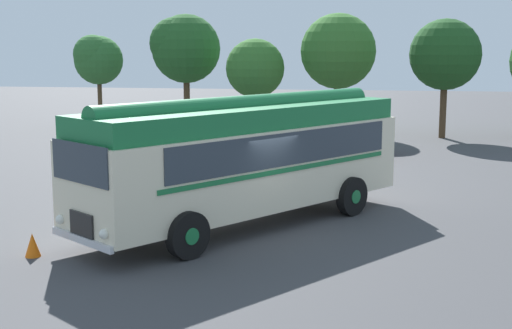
% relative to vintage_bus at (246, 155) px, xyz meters
% --- Properties ---
extents(ground_plane, '(120.00, 120.00, 0.00)m').
position_rel_vintage_bus_xyz_m(ground_plane, '(0.16, -0.44, -1.89)').
color(ground_plane, '#3D3D3F').
extents(vintage_bus, '(7.87, 9.61, 3.49)m').
position_rel_vintage_bus_xyz_m(vintage_bus, '(0.00, 0.00, 0.00)').
color(vintage_bus, beige).
rests_on(vintage_bus, ground).
extents(car_near_left, '(2.11, 4.27, 1.66)m').
position_rel_vintage_bus_xyz_m(car_near_left, '(-3.09, 12.85, -1.05)').
color(car_near_left, navy).
rests_on(car_near_left, ground).
extents(car_mid_left, '(2.24, 4.33, 1.66)m').
position_rel_vintage_bus_xyz_m(car_mid_left, '(0.01, 12.64, -1.05)').
color(car_mid_left, '#4C5156').
rests_on(car_mid_left, ground).
extents(car_mid_right, '(2.31, 4.36, 1.66)m').
position_rel_vintage_bus_xyz_m(car_mid_right, '(2.53, 13.01, -1.05)').
color(car_mid_right, maroon).
rests_on(car_mid_right, ground).
extents(tree_far_left, '(2.81, 2.84, 5.39)m').
position_rel_vintage_bus_xyz_m(tree_far_left, '(-12.58, 21.02, 2.14)').
color(tree_far_left, '#4C3823').
rests_on(tree_far_left, ground).
extents(tree_left_of_centre, '(3.93, 3.88, 6.53)m').
position_rel_vintage_bus_xyz_m(tree_left_of_centre, '(-7.44, 21.04, 2.77)').
color(tree_left_of_centre, '#4C3823').
rests_on(tree_left_of_centre, ground).
extents(tree_centre, '(3.17, 3.17, 5.15)m').
position_rel_vintage_bus_xyz_m(tree_centre, '(-3.07, 19.67, 1.64)').
color(tree_centre, '#4C3823').
rests_on(tree_centre, ground).
extents(tree_right_of_centre, '(4.07, 4.07, 6.50)m').
position_rel_vintage_bus_xyz_m(tree_right_of_centre, '(1.38, 20.76, 2.58)').
color(tree_right_of_centre, '#4C3823').
rests_on(tree_right_of_centre, ground).
extents(tree_far_right, '(3.66, 3.66, 6.14)m').
position_rel_vintage_bus_xyz_m(tree_far_right, '(6.74, 19.77, 2.49)').
color(tree_far_right, '#4C3823').
rests_on(tree_far_right, ground).
extents(traffic_cone, '(0.36, 0.36, 0.55)m').
position_rel_vintage_bus_xyz_m(traffic_cone, '(-4.30, -3.68, -1.62)').
color(traffic_cone, orange).
rests_on(traffic_cone, ground).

